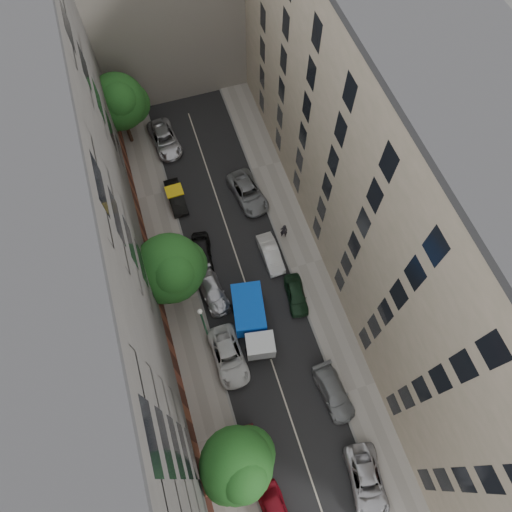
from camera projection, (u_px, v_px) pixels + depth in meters
name	position (u px, v px, depth m)	size (l,w,h in m)	color
ground	(245.00, 282.00, 38.59)	(120.00, 120.00, 0.00)	#4C4C49
road_surface	(245.00, 282.00, 38.58)	(8.00, 44.00, 0.02)	black
sidewalk_left	(182.00, 301.00, 37.78)	(3.00, 44.00, 0.15)	gray
sidewalk_right	(306.00, 264.00, 39.26)	(3.00, 44.00, 0.15)	gray
building_left	(72.00, 270.00, 28.14)	(8.00, 44.00, 20.00)	#4C4947
building_right	(396.00, 180.00, 31.09)	(8.00, 44.00, 20.00)	#BEAA94
tarp_truck	(252.00, 320.00, 35.58)	(3.18, 6.10, 2.67)	black
car_left_1	(250.00, 453.00, 32.13)	(1.34, 3.85, 1.27)	#4E0F17
car_left_2	(229.00, 356.00, 35.11)	(2.33, 5.05, 1.40)	silver
car_left_3	(212.00, 291.00, 37.54)	(1.81, 4.46, 1.29)	#B5B5BA
car_left_4	(202.00, 254.00, 39.02)	(1.64, 4.08, 1.39)	black
car_left_5	(176.00, 197.00, 41.62)	(1.37, 3.92, 1.29)	black
car_left_6	(165.00, 139.00, 44.50)	(2.37, 5.15, 1.43)	#B8B8BD
car_right_0	(367.00, 481.00, 31.31)	(2.28, 4.95, 1.37)	#B8B7BD
car_right_1	(334.00, 393.00, 33.95)	(1.84, 4.53, 1.31)	slate
car_right_2	(296.00, 295.00, 37.41)	(1.51, 3.76, 1.28)	black
car_right_3	(271.00, 254.00, 39.05)	(1.39, 4.00, 1.32)	silver
car_right_4	(248.00, 193.00, 41.75)	(2.38, 5.16, 1.43)	gray
tree_near	(238.00, 466.00, 28.16)	(4.97, 4.65, 6.94)	#382619
tree_mid	(171.00, 270.00, 33.64)	(5.51, 5.27, 7.60)	#382619
tree_far	(120.00, 104.00, 40.66)	(5.31, 5.03, 7.68)	#382619
lamp_post	(203.00, 322.00, 32.89)	(0.36, 0.36, 6.24)	#1B5F38
pedestrian	(284.00, 231.00, 39.62)	(0.64, 0.42, 1.76)	black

